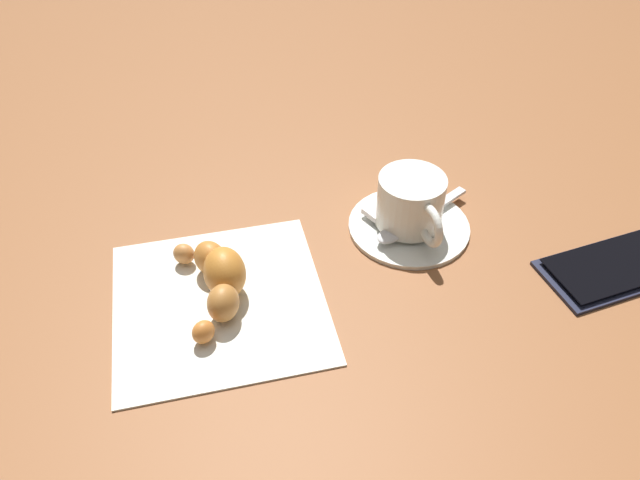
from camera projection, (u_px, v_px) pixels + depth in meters
The scene contains 8 objects.
ground_plane at pixel (330, 256), 0.60m from camera, with size 1.80×1.80×0.00m, color brown.
saucer at pixel (409, 225), 0.63m from camera, with size 0.12×0.12×0.01m, color white.
espresso_cup at pixel (411, 202), 0.60m from camera, with size 0.07×0.09×0.05m.
teaspoon at pixel (409, 224), 0.62m from camera, with size 0.12×0.05×0.01m.
sugar_packet at pixel (391, 203), 0.64m from camera, with size 0.06×0.02×0.01m, color white.
napkin at pixel (219, 301), 0.55m from camera, with size 0.18×0.19×0.00m, color white.
croissant at pixel (219, 277), 0.55m from camera, with size 0.07×0.12×0.05m.
cell_phone at pixel (619, 266), 0.58m from camera, with size 0.15×0.08×0.01m.
Camera 1 is at (-0.18, -0.39, 0.42)m, focal length 35.24 mm.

